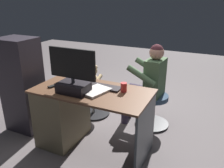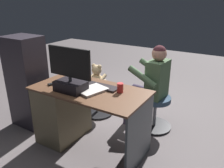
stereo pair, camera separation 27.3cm
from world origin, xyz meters
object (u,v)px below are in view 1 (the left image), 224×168
tv_remote (55,86)px  teddy_bear (93,76)px  keyboard (103,87)px  cup (124,87)px  person (148,79)px  desk (69,112)px  computer_mouse (77,82)px  monitor (73,79)px  visitor_chair (153,107)px  office_chair_teddy (93,98)px

tv_remote → teddy_bear: (-0.02, -0.81, -0.14)m
keyboard → cup: bearing=177.1°
teddy_bear → person: (-0.79, -0.05, 0.06)m
desk → person: size_ratio=1.13×
desk → teddy_bear: bearing=-83.9°
desk → cup: 0.77m
person → keyboard: bearing=64.3°
desk → keyboard: keyboard is taller
computer_mouse → keyboard: bearing=-177.5°
monitor → tv_remote: (0.29, -0.05, -0.14)m
desk → visitor_chair: size_ratio=2.76×
office_chair_teddy → cup: bearing=139.9°
computer_mouse → person: 0.94m
monitor → person: monitor is taller
monitor → teddy_bear: monitor is taller
monitor → keyboard: size_ratio=1.25×
desk → monitor: 0.54m
desk → office_chair_teddy: (0.08, -0.71, -0.14)m
keyboard → teddy_bear: size_ratio=1.30×
desk → tv_remote: 0.37m
desk → monitor: size_ratio=2.42×
desk → tv_remote: bearing=41.4°
cup → person: person is taller
office_chair_teddy → person: size_ratio=0.43×
monitor → computer_mouse: (0.12, -0.23, -0.13)m
monitor → cup: 0.53m
office_chair_teddy → teddy_bear: (-0.00, -0.01, 0.34)m
teddy_bear → tv_remote: bearing=88.6°
desk → teddy_bear: teddy_bear is taller
desk → keyboard: (-0.40, -0.11, 0.35)m
office_chair_teddy → computer_mouse: bearing=103.5°
cup → office_chair_teddy: cup is taller
keyboard → person: (-0.32, -0.67, -0.08)m
keyboard → office_chair_teddy: bearing=-51.8°
keyboard → computer_mouse: size_ratio=4.38×
tv_remote → visitor_chair: bearing=-115.9°
monitor → visitor_chair: bearing=-123.5°
person → visitor_chair: bearing=-175.5°
cup → office_chair_teddy: size_ratio=0.21×
visitor_chair → monitor: bearing=56.5°
person → tv_remote: bearing=46.7°
keyboard → visitor_chair: 0.92m
keyboard → computer_mouse: bearing=2.5°
cup → monitor: bearing=27.1°
desk → cup: cup is taller
cup → keyboard: bearing=-2.9°
tv_remote → desk: bearing=-118.5°
office_chair_teddy → person: 0.89m
monitor → computer_mouse: monitor is taller
cup → tv_remote: 0.77m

